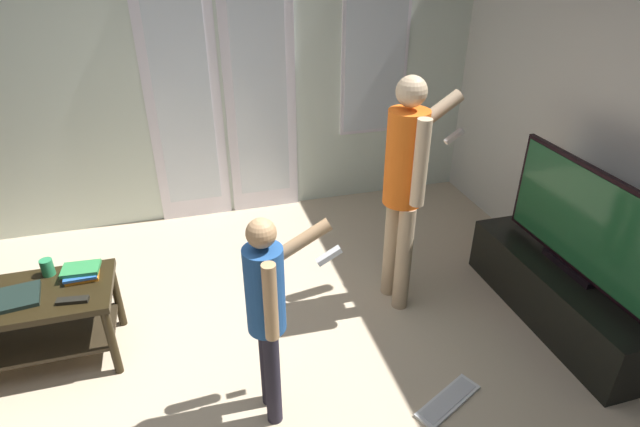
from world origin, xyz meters
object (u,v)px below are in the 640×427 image
at_px(person_adult, 406,177).
at_px(tv_remote_black, 73,300).
at_px(cup_near_edge, 47,267).
at_px(book_stack, 81,272).
at_px(coffee_table, 38,313).
at_px(flat_screen_tv, 582,221).
at_px(tv_stand, 561,294).
at_px(loose_keyboard, 448,401).
at_px(laptop_closed, 5,300).
at_px(person_child, 268,305).

xyz_separation_m(person_adult, tv_remote_black, (-2.03, -0.13, -0.45)).
height_order(cup_near_edge, book_stack, cup_near_edge).
bearing_deg(coffee_table, flat_screen_tv, -8.94).
bearing_deg(person_adult, book_stack, 176.80).
relative_size(coffee_table, flat_screen_tv, 0.71).
relative_size(tv_stand, person_adult, 0.91).
xyz_separation_m(loose_keyboard, book_stack, (-1.92, 1.06, 0.52)).
bearing_deg(flat_screen_tv, cup_near_edge, 167.81).
height_order(person_adult, cup_near_edge, person_adult).
bearing_deg(cup_near_edge, coffee_table, -110.18).
height_order(laptop_closed, book_stack, book_stack).
bearing_deg(cup_near_edge, loose_keyboard, -28.29).
xyz_separation_m(coffee_table, flat_screen_tv, (3.24, -0.51, 0.39)).
bearing_deg(person_child, cup_near_edge, 142.00).
height_order(coffee_table, laptop_closed, laptop_closed).
bearing_deg(tv_stand, cup_near_edge, 167.76).
height_order(flat_screen_tv, laptop_closed, flat_screen_tv).
bearing_deg(person_child, coffee_table, 149.08).
xyz_separation_m(tv_stand, person_adult, (-0.97, 0.50, 0.76)).
height_order(laptop_closed, tv_remote_black, laptop_closed).
relative_size(person_child, cup_near_edge, 11.59).
distance_m(coffee_table, tv_stand, 3.28).
height_order(coffee_table, person_adult, person_adult).
height_order(loose_keyboard, book_stack, book_stack).
bearing_deg(person_child, laptop_closed, 152.82).
xyz_separation_m(person_adult, book_stack, (-2.01, 0.11, -0.42)).
xyz_separation_m(loose_keyboard, cup_near_edge, (-2.12, 1.14, 0.54)).
distance_m(flat_screen_tv, book_stack, 3.04).
bearing_deg(book_stack, coffee_table, -159.70).
bearing_deg(laptop_closed, person_adult, -7.50).
bearing_deg(person_adult, laptop_closed, -179.42).
bearing_deg(person_adult, person_child, -144.82).
bearing_deg(flat_screen_tv, person_child, -173.34).
height_order(coffee_table, cup_near_edge, cup_near_edge).
bearing_deg(book_stack, laptop_closed, -160.56).
bearing_deg(coffee_table, person_adult, -0.41).
xyz_separation_m(coffee_table, book_stack, (0.26, 0.10, 0.17)).
xyz_separation_m(person_child, cup_near_edge, (-1.17, 0.92, -0.17)).
bearing_deg(person_adult, tv_stand, -27.15).
bearing_deg(book_stack, tv_remote_black, -95.47).
bearing_deg(coffee_table, loose_keyboard, -23.84).
bearing_deg(person_adult, cup_near_edge, 175.03).
relative_size(tv_stand, loose_keyboard, 3.21).
height_order(tv_stand, loose_keyboard, tv_stand).
relative_size(tv_stand, tv_remote_black, 8.55).
distance_m(flat_screen_tv, cup_near_edge, 3.25).
relative_size(cup_near_edge, tv_remote_black, 0.61).
xyz_separation_m(cup_near_edge, tv_remote_black, (0.17, -0.32, -0.04)).
distance_m(person_adult, laptop_closed, 2.44).
xyz_separation_m(flat_screen_tv, person_child, (-2.00, -0.23, -0.03)).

